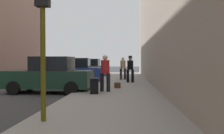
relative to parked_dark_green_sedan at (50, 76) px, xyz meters
name	(u,v)px	position (x,y,z in m)	size (l,w,h in m)	color
sidewalk	(116,94)	(3.35, -0.92, -0.77)	(4.00, 40.00, 0.15)	gray
parked_dark_green_sedan	(50,76)	(0.00, 0.00, 0.00)	(4.25, 2.15, 1.79)	#193828
parked_blue_sedan	(74,71)	(0.00, 5.68, 0.00)	(4.25, 2.16, 1.79)	navy
parked_gray_coupe	(88,68)	(0.00, 12.13, 0.00)	(4.27, 2.18, 1.79)	slate
fire_hydrant	(92,79)	(1.80, 2.33, -0.35)	(0.42, 0.22, 0.70)	red
traffic_light	(43,11)	(1.85, -6.35, 1.91)	(0.32, 0.32, 3.60)	#514C0F
pedestrian_in_red_jacket	(105,71)	(2.81, -0.52, 0.26)	(0.53, 0.50, 1.71)	black
pedestrian_with_fedora	(130,68)	(4.04, 4.50, 0.29)	(0.50, 0.40, 1.78)	black
pedestrian_in_tan_coat	(123,67)	(3.51, 7.19, 0.26)	(0.53, 0.48, 1.71)	black
rolling_suitcase	(94,86)	(2.40, -1.29, -0.36)	(0.42, 0.59, 1.04)	black
duffel_bag	(117,85)	(3.33, 1.13, -0.56)	(0.32, 0.44, 0.28)	#472D19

